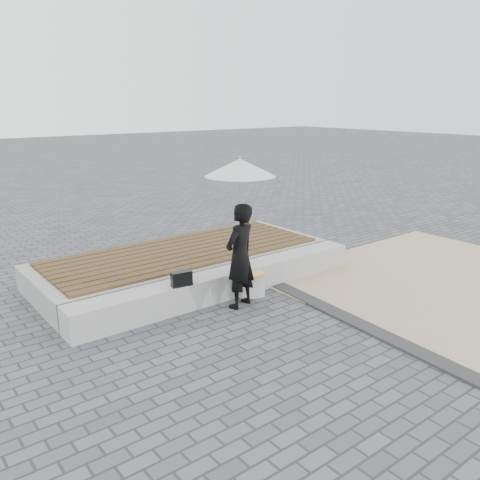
% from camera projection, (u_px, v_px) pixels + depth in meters
% --- Properties ---
extents(ground, '(80.00, 80.00, 0.00)m').
position_uv_depth(ground, '(299.00, 331.00, 6.46)').
color(ground, '#515157').
rests_on(ground, ground).
extents(terrazzo_zone, '(5.00, 5.00, 0.02)m').
position_uv_depth(terrazzo_zone, '(463.00, 287.00, 7.97)').
color(terrazzo_zone, tan).
rests_on(terrazzo_zone, ground).
extents(edging_band, '(0.61, 5.20, 0.04)m').
position_uv_depth(edging_band, '(366.00, 327.00, 6.52)').
color(edging_band, '#2C2D2F').
rests_on(edging_band, ground).
extents(seating_ledge, '(5.00, 0.45, 0.40)m').
position_uv_depth(seating_ledge, '(226.00, 282.00, 7.62)').
color(seating_ledge, '#A6A6A1').
rests_on(seating_ledge, ground).
extents(timber_platform, '(5.00, 2.00, 0.40)m').
position_uv_depth(timber_platform, '(185.00, 263.00, 8.53)').
color(timber_platform, gray).
rests_on(timber_platform, ground).
extents(timber_decking, '(4.60, 1.80, 0.04)m').
position_uv_depth(timber_decking, '(184.00, 251.00, 8.47)').
color(timber_decking, brown).
rests_on(timber_decking, timber_platform).
extents(woman, '(0.64, 0.51, 1.52)m').
position_uv_depth(woman, '(240.00, 256.00, 7.05)').
color(woman, black).
rests_on(woman, ground).
extents(parasol, '(0.97, 0.97, 1.24)m').
position_uv_depth(parasol, '(240.00, 168.00, 6.71)').
color(parasol, '#A5A5AA').
rests_on(parasol, ground).
extents(handbag, '(0.31, 0.15, 0.21)m').
position_uv_depth(handbag, '(182.00, 279.00, 6.89)').
color(handbag, black).
rests_on(handbag, seating_ledge).
extents(canvas_tote, '(0.39, 0.26, 0.38)m').
position_uv_depth(canvas_tote, '(252.00, 285.00, 7.53)').
color(canvas_tote, '#BBBBB6').
rests_on(canvas_tote, ground).
extents(magazine, '(0.32, 0.25, 0.01)m').
position_uv_depth(magazine, '(254.00, 274.00, 7.44)').
color(magazine, '#D5433F').
rests_on(magazine, canvas_tote).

